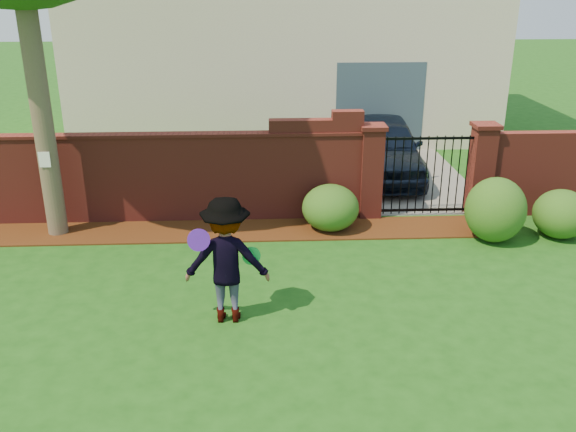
{
  "coord_description": "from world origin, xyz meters",
  "views": [
    {
      "loc": [
        0.2,
        -7.61,
        4.56
      ],
      "look_at": [
        0.64,
        1.4,
        1.05
      ],
      "focal_mm": 38.79,
      "sensor_mm": 36.0,
      "label": 1
    }
  ],
  "objects_px": {
    "car": "(385,150)",
    "frisbee_green": "(251,256)",
    "man": "(226,261)",
    "frisbee_purple": "(199,240)"
  },
  "relations": [
    {
      "from": "car",
      "to": "man",
      "type": "distance_m",
      "value": 7.25
    },
    {
      "from": "car",
      "to": "man",
      "type": "bearing_deg",
      "value": -114.46
    },
    {
      "from": "man",
      "to": "frisbee_green",
      "type": "distance_m",
      "value": 0.36
    },
    {
      "from": "man",
      "to": "frisbee_purple",
      "type": "bearing_deg",
      "value": 34.24
    },
    {
      "from": "car",
      "to": "frisbee_green",
      "type": "height_order",
      "value": "car"
    },
    {
      "from": "car",
      "to": "frisbee_green",
      "type": "xyz_separation_m",
      "value": [
        -3.1,
        -6.37,
        0.27
      ]
    },
    {
      "from": "frisbee_purple",
      "to": "man",
      "type": "bearing_deg",
      "value": 31.73
    },
    {
      "from": "frisbee_purple",
      "to": "car",
      "type": "bearing_deg",
      "value": 60.14
    },
    {
      "from": "man",
      "to": "frisbee_purple",
      "type": "height_order",
      "value": "man"
    },
    {
      "from": "car",
      "to": "frisbee_green",
      "type": "distance_m",
      "value": 7.09
    }
  ]
}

